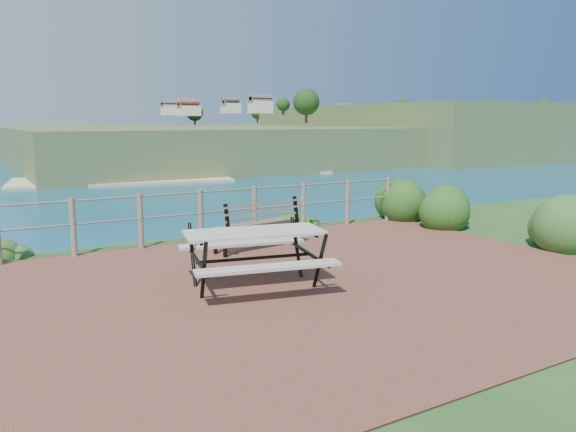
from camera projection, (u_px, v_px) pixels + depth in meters
name	position (u px, v px, depth m)	size (l,w,h in m)	color
ground	(291.00, 287.00, 7.88)	(10.00, 7.00, 0.12)	brown
safety_railing	(201.00, 213.00, 10.63)	(9.40, 0.10, 1.00)	#6B5B4C
distant_bay	(385.00, 128.00, 266.83)	(290.00, 232.36, 24.00)	#3E5229
picnic_table	(254.00, 253.00, 7.73)	(2.00, 1.60, 0.79)	#A39E92
park_bench	(256.00, 217.00, 9.99)	(1.68, 0.66, 0.92)	brown
shrub_right_front	(454.00, 228.00, 12.20)	(1.27, 1.27, 1.81)	#1B4615
shrub_right_back	(574.00, 247.00, 10.33)	(1.23, 1.23, 1.75)	#1D4F1F
shrub_right_edge	(402.00, 218.00, 13.39)	(1.10, 1.10, 1.56)	#1B4615
shrub_lip_west	(3.00, 259.00, 9.46)	(0.79, 0.79, 0.54)	#1D4F1F
shrub_lip_east	(304.00, 225.00, 12.48)	(0.77, 0.77, 0.51)	#1B4615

